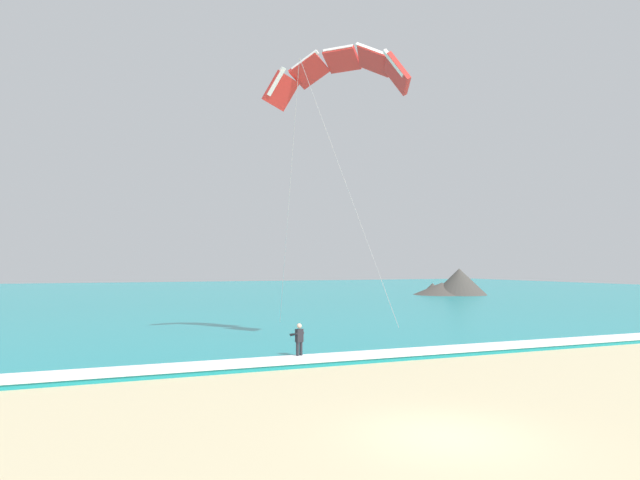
{
  "coord_description": "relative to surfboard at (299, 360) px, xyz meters",
  "views": [
    {
      "loc": [
        -8.33,
        -12.05,
        4.34
      ],
      "look_at": [
        2.19,
        14.03,
        5.62
      ],
      "focal_mm": 31.17,
      "sensor_mm": 36.0,
      "label": 1
    }
  ],
  "objects": [
    {
      "name": "surfboard",
      "position": [
        0.0,
        0.0,
        0.0
      ],
      "size": [
        0.86,
        1.47,
        0.09
      ],
      "color": "yellow",
      "rests_on": "ground"
    },
    {
      "name": "sea",
      "position": [
        -0.29,
        58.18,
        0.07
      ],
      "size": [
        200.0,
        120.0,
        0.2
      ],
      "primitive_type": "cube",
      "color": "teal",
      "rests_on": "ground"
    },
    {
      "name": "surf_foam",
      "position": [
        -0.29,
        -0.82,
        0.19
      ],
      "size": [
        200.0,
        2.11,
        0.04
      ],
      "primitive_type": "cube",
      "color": "white",
      "rests_on": "sea"
    },
    {
      "name": "kitesurfer",
      "position": [
        -0.01,
        0.02,
        0.91
      ],
      "size": [
        0.63,
        0.62,
        1.69
      ],
      "color": "#232328",
      "rests_on": "ground"
    },
    {
      "name": "kite_primary",
      "position": [
        3.44,
        3.28,
        14.88
      ],
      "size": [
        6.45,
        6.68,
        15.0
      ],
      "color": "red"
    },
    {
      "name": "headland_right",
      "position": [
        38.2,
        41.86,
        1.56
      ],
      "size": [
        10.6,
        9.63,
        3.88
      ],
      "color": "#47423D",
      "rests_on": "ground"
    },
    {
      "name": "ground_plane",
      "position": [
        -0.29,
        -11.84,
        -0.03
      ],
      "size": [
        200.0,
        200.0,
        0.0
      ],
      "primitive_type": "plane",
      "color": "#C6B78E"
    }
  ]
}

